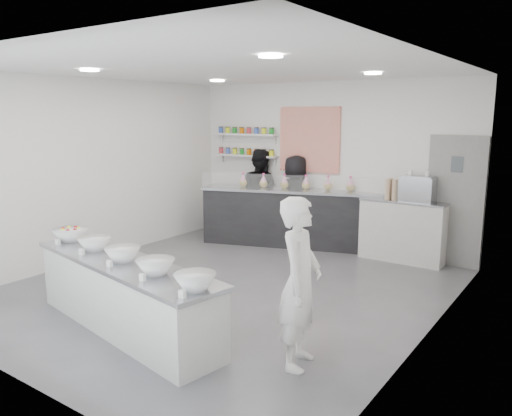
{
  "coord_description": "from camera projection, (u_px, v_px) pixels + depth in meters",
  "views": [
    {
      "loc": [
        4.17,
        -5.22,
        2.43
      ],
      "look_at": [
        0.25,
        0.4,
        1.13
      ],
      "focal_mm": 35.0,
      "sensor_mm": 36.0,
      "label": 1
    }
  ],
  "objects": [
    {
      "name": "floor",
      "position": [
        225.0,
        289.0,
        7.01
      ],
      "size": [
        6.0,
        6.0,
        0.0
      ],
      "primitive_type": "plane",
      "color": "#515156",
      "rests_on": "ground"
    },
    {
      "name": "ceiling",
      "position": [
        223.0,
        69.0,
        6.45
      ],
      "size": [
        6.0,
        6.0,
        0.0
      ],
      "primitive_type": "plane",
      "rotation": [
        3.14,
        0.0,
        0.0
      ],
      "color": "white",
      "rests_on": "floor"
    },
    {
      "name": "back_wall",
      "position": [
        326.0,
        165.0,
        9.14
      ],
      "size": [
        5.5,
        0.0,
        5.5
      ],
      "primitive_type": "plane",
      "rotation": [
        1.57,
        0.0,
        0.0
      ],
      "color": "white",
      "rests_on": "floor"
    },
    {
      "name": "left_wall",
      "position": [
        95.0,
        170.0,
        8.27
      ],
      "size": [
        0.0,
        6.0,
        6.0
      ],
      "primitive_type": "plane",
      "rotation": [
        1.57,
        0.0,
        1.57
      ],
      "color": "white",
      "rests_on": "floor"
    },
    {
      "name": "right_wall",
      "position": [
        431.0,
        205.0,
        5.18
      ],
      "size": [
        0.0,
        6.0,
        6.0
      ],
      "primitive_type": "plane",
      "rotation": [
        1.57,
        0.0,
        -1.57
      ],
      "color": "white",
      "rests_on": "floor"
    },
    {
      "name": "back_door",
      "position": [
        455.0,
        202.0,
        7.91
      ],
      "size": [
        0.88,
        0.04,
        2.1
      ],
      "primitive_type": "cube",
      "color": "gray",
      "rests_on": "floor"
    },
    {
      "name": "pattern_panel",
      "position": [
        309.0,
        140.0,
        9.23
      ],
      "size": [
        1.25,
        0.03,
        1.2
      ],
      "primitive_type": "cube",
      "color": "red",
      "rests_on": "back_wall"
    },
    {
      "name": "jar_shelf_lower",
      "position": [
        246.0,
        155.0,
        10.03
      ],
      "size": [
        1.45,
        0.22,
        0.04
      ],
      "primitive_type": "cube",
      "color": "silver",
      "rests_on": "back_wall"
    },
    {
      "name": "jar_shelf_upper",
      "position": [
        246.0,
        134.0,
        9.95
      ],
      "size": [
        1.45,
        0.22,
        0.04
      ],
      "primitive_type": "cube",
      "color": "silver",
      "rests_on": "back_wall"
    },
    {
      "name": "preserve_jars",
      "position": [
        245.0,
        141.0,
        9.96
      ],
      "size": [
        1.45,
        0.1,
        0.56
      ],
      "primitive_type": null,
      "color": "#CE3440",
      "rests_on": "jar_shelf_lower"
    },
    {
      "name": "downlight_0",
      "position": [
        90.0,
        70.0,
        6.43
      ],
      "size": [
        0.24,
        0.24,
        0.02
      ],
      "primitive_type": "cylinder",
      "color": "white",
      "rests_on": "ceiling"
    },
    {
      "name": "downlight_1",
      "position": [
        271.0,
        56.0,
        4.86
      ],
      "size": [
        0.24,
        0.24,
        0.02
      ],
      "primitive_type": "cylinder",
      "color": "white",
      "rests_on": "ceiling"
    },
    {
      "name": "downlight_2",
      "position": [
        217.0,
        81.0,
        8.53
      ],
      "size": [
        0.24,
        0.24,
        0.02
      ],
      "primitive_type": "cylinder",
      "color": "white",
      "rests_on": "ceiling"
    },
    {
      "name": "downlight_3",
      "position": [
        373.0,
        73.0,
        6.95
      ],
      "size": [
        0.24,
        0.24,
        0.02
      ],
      "primitive_type": "cylinder",
      "color": "white",
      "rests_on": "ceiling"
    },
    {
      "name": "prep_counter",
      "position": [
        125.0,
        296.0,
        5.64
      ],
      "size": [
        3.04,
        1.19,
        0.81
      ],
      "primitive_type": "cube",
      "rotation": [
        0.0,
        0.0,
        -0.18
      ],
      "color": "beige",
      "rests_on": "floor"
    },
    {
      "name": "back_bar",
      "position": [
        295.0,
        218.0,
        9.24
      ],
      "size": [
        3.46,
        1.71,
        1.07
      ],
      "primitive_type": "cube",
      "rotation": [
        0.0,
        0.0,
        0.33
      ],
      "color": "black",
      "rests_on": "floor"
    },
    {
      "name": "sneeze_guard",
      "position": [
        292.0,
        183.0,
        8.82
      ],
      "size": [
        3.22,
        1.12,
        0.29
      ],
      "primitive_type": "cube",
      "rotation": [
        0.0,
        0.0,
        0.33
      ],
      "color": "white",
      "rests_on": "back_bar"
    },
    {
      "name": "espresso_ledge",
      "position": [
        402.0,
        231.0,
        8.28
      ],
      "size": [
        1.39,
        0.44,
        1.03
      ],
      "primitive_type": "cube",
      "color": "beige",
      "rests_on": "floor"
    },
    {
      "name": "espresso_machine",
      "position": [
        418.0,
        189.0,
        8.02
      ],
      "size": [
        0.53,
        0.36,
        0.4
      ],
      "primitive_type": "cube",
      "color": "#93969E",
      "rests_on": "espresso_ledge"
    },
    {
      "name": "cup_stacks",
      "position": [
        392.0,
        189.0,
        8.26
      ],
      "size": [
        0.24,
        0.24,
        0.34
      ],
      "primitive_type": null,
      "color": "tan",
      "rests_on": "espresso_ledge"
    },
    {
      "name": "prep_bowls",
      "position": [
        123.0,
        254.0,
        5.55
      ],
      "size": [
        3.04,
        1.02,
        0.16
      ],
      "primitive_type": null,
      "rotation": [
        0.0,
        0.0,
        -0.18
      ],
      "color": "white",
      "rests_on": "prep_counter"
    },
    {
      "name": "label_cards",
      "position": [
        89.0,
        271.0,
        5.09
      ],
      "size": [
        2.66,
        0.04,
        0.07
      ],
      "primitive_type": null,
      "color": "white",
      "rests_on": "prep_counter"
    },
    {
      "name": "cookie_bags",
      "position": [
        295.0,
        182.0,
        9.11
      ],
      "size": [
        2.08,
        0.84,
        0.27
      ],
      "primitive_type": null,
      "rotation": [
        0.0,
        0.0,
        0.33
      ],
      "color": "#F994C4",
      "rests_on": "back_bar"
    },
    {
      "name": "woman_prep",
      "position": [
        300.0,
        283.0,
        4.77
      ],
      "size": [
        0.55,
        0.69,
        1.67
      ],
      "primitive_type": "imported",
      "rotation": [
        0.0,
        0.0,
        1.84
      ],
      "color": "white",
      "rests_on": "floor"
    },
    {
      "name": "staff_left",
      "position": [
        260.0,
        193.0,
        9.91
      ],
      "size": [
        0.9,
        0.73,
        1.75
      ],
      "primitive_type": "imported",
      "rotation": [
        0.0,
        0.0,
        3.06
      ],
      "color": "black",
      "rests_on": "floor"
    },
    {
      "name": "staff_right",
      "position": [
        295.0,
        199.0,
        9.46
      ],
      "size": [
        0.82,
        0.54,
        1.67
      ],
      "primitive_type": "imported",
      "rotation": [
        0.0,
        0.0,
        3.16
      ],
      "color": "black",
      "rests_on": "floor"
    }
  ]
}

